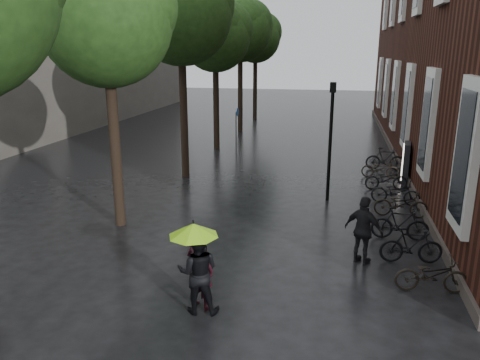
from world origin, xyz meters
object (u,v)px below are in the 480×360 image
(person_burgundy, at_px, (200,269))
(lamp_post, at_px, (331,130))
(parked_bicycles, at_px, (396,196))
(ad_lightbox, at_px, (406,163))
(pedestrian_walking, at_px, (364,230))
(person_black, at_px, (198,272))

(person_burgundy, distance_m, lamp_post, 8.62)
(parked_bicycles, xyz_separation_m, lamp_post, (-2.32, 0.52, 2.14))
(person_burgundy, height_order, ad_lightbox, person_burgundy)
(person_burgundy, xyz_separation_m, parked_bicycles, (4.80, 7.55, -0.44))
(pedestrian_walking, distance_m, ad_lightbox, 8.40)
(lamp_post, bearing_deg, parked_bicycles, -12.68)
(parked_bicycles, xyz_separation_m, ad_lightbox, (0.74, 3.53, 0.39))
(parked_bicycles, bearing_deg, lamp_post, 167.32)
(person_black, height_order, parked_bicycles, person_black)
(pedestrian_walking, relative_size, lamp_post, 0.42)
(person_burgundy, distance_m, ad_lightbox, 12.39)
(person_burgundy, height_order, pedestrian_walking, pedestrian_walking)
(person_burgundy, height_order, parked_bicycles, person_burgundy)
(pedestrian_walking, distance_m, lamp_post, 5.50)
(person_black, height_order, lamp_post, lamp_post)
(lamp_post, bearing_deg, ad_lightbox, 44.55)
(person_black, distance_m, lamp_post, 8.76)
(pedestrian_walking, xyz_separation_m, parked_bicycles, (1.31, 4.61, -0.44))
(person_black, relative_size, lamp_post, 0.42)
(person_burgundy, xyz_separation_m, lamp_post, (2.48, 8.07, 1.70))
(person_burgundy, bearing_deg, ad_lightbox, -95.42)
(person_black, bearing_deg, person_burgundy, -94.06)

